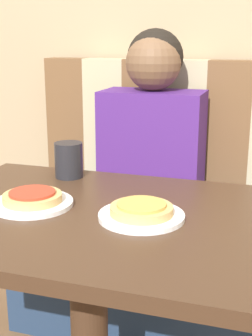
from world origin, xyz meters
TOP-DOWN VIEW (x-y plane):
  - booth_seat at (0.00, 0.65)m, footprint 1.03×0.50m
  - booth_backrest at (0.00, 0.85)m, footprint 1.03×0.09m
  - dining_table at (0.00, 0.00)m, footprint 0.87×0.68m
  - person at (0.00, 0.65)m, footprint 0.37×0.23m
  - plate_left at (-0.14, -0.01)m, footprint 0.21×0.21m
  - plate_right at (0.14, -0.01)m, footprint 0.21×0.21m
  - pizza_left at (-0.14, -0.01)m, footprint 0.15×0.15m
  - pizza_right at (0.14, -0.01)m, footprint 0.15×0.15m
  - drinking_cup at (-0.16, 0.26)m, footprint 0.09×0.09m

SIDE VIEW (x-z plane):
  - booth_seat at x=0.00m, z-range 0.00..0.49m
  - dining_table at x=0.00m, z-range 0.25..0.97m
  - plate_left at x=-0.14m, z-range 0.72..0.73m
  - plate_right at x=0.14m, z-range 0.72..0.73m
  - pizza_left at x=-0.14m, z-range 0.73..0.76m
  - pizza_right at x=0.14m, z-range 0.73..0.76m
  - drinking_cup at x=-0.16m, z-range 0.72..0.83m
  - booth_backrest at x=0.00m, z-range 0.49..1.05m
  - person at x=0.00m, z-range 0.49..1.16m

